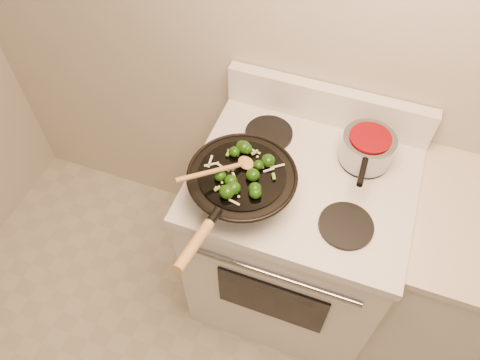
% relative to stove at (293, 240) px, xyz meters
% --- Properties ---
extents(stove, '(0.78, 0.67, 1.08)m').
position_rel_stove_xyz_m(stove, '(0.00, 0.00, 0.00)').
color(stove, white).
rests_on(stove, ground).
extents(wok, '(0.36, 0.60, 0.21)m').
position_rel_stove_xyz_m(wok, '(-0.18, -0.16, 0.52)').
color(wok, black).
rests_on(wok, stove).
extents(stirfry, '(0.25, 0.24, 0.04)m').
position_rel_stove_xyz_m(stirfry, '(-0.17, -0.15, 0.59)').
color(stirfry, '#153908').
rests_on(stirfry, wok).
extents(wooden_spoon, '(0.20, 0.24, 0.10)m').
position_rel_stove_xyz_m(wooden_spoon, '(-0.23, -0.17, 0.61)').
color(wooden_spoon, '#B27F46').
rests_on(wooden_spoon, wok).
extents(saucepan, '(0.19, 0.30, 0.11)m').
position_rel_stove_xyz_m(saucepan, '(0.18, 0.15, 0.52)').
color(saucepan, gray).
rests_on(saucepan, stove).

